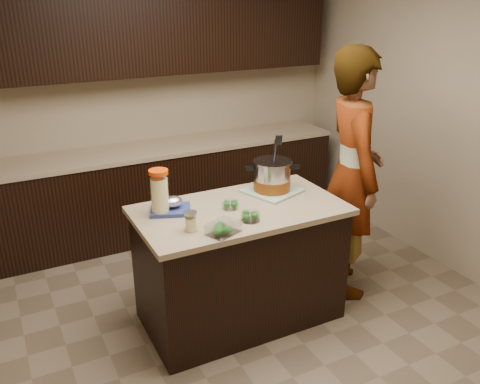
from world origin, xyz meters
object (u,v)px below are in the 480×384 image
object	(u,v)px
stock_pot	(272,178)
person	(352,175)
island	(240,264)
lemonade_pitcher	(160,195)

from	to	relation	value
stock_pot	person	distance (m)	0.65
island	person	size ratio (longest dim) A/B	0.74
lemonade_pitcher	person	size ratio (longest dim) A/B	0.16
lemonade_pitcher	island	bearing A→B (deg)	-15.02
stock_pot	lemonade_pitcher	xyz separation A→B (m)	(-0.88, -0.01, 0.03)
island	person	distance (m)	1.11
stock_pot	person	world-z (taller)	person
island	stock_pot	xyz separation A→B (m)	(0.35, 0.16, 0.56)
island	person	world-z (taller)	person
island	person	bearing A→B (deg)	0.39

